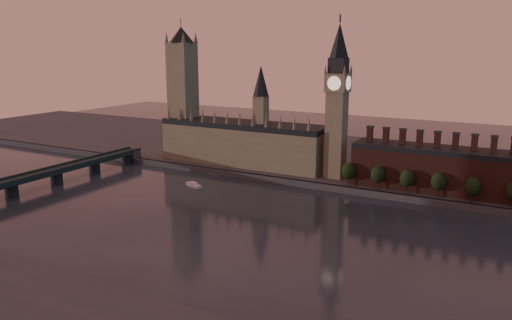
{
  "coord_description": "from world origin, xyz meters",
  "views": [
    {
      "loc": [
        121.36,
        -204.89,
        91.04
      ],
      "look_at": [
        -21.11,
        55.0,
        23.51
      ],
      "focal_mm": 35.0,
      "sensor_mm": 36.0,
      "label": 1
    }
  ],
  "objects_px": {
    "westminster_bridge": "(31,180)",
    "victoria_tower": "(183,88)",
    "big_ben": "(337,100)",
    "river_boat": "(193,185)"
  },
  "relations": [
    {
      "from": "big_ben",
      "to": "westminster_bridge",
      "type": "distance_m",
      "value": 205.83
    },
    {
      "from": "westminster_bridge",
      "to": "victoria_tower",
      "type": "bearing_deg",
      "value": 73.44
    },
    {
      "from": "big_ben",
      "to": "westminster_bridge",
      "type": "relative_size",
      "value": 0.54
    },
    {
      "from": "victoria_tower",
      "to": "big_ben",
      "type": "distance_m",
      "value": 130.12
    },
    {
      "from": "victoria_tower",
      "to": "river_boat",
      "type": "height_order",
      "value": "victoria_tower"
    },
    {
      "from": "victoria_tower",
      "to": "big_ben",
      "type": "height_order",
      "value": "victoria_tower"
    },
    {
      "from": "victoria_tower",
      "to": "big_ben",
      "type": "relative_size",
      "value": 1.01
    },
    {
      "from": "victoria_tower",
      "to": "westminster_bridge",
      "type": "height_order",
      "value": "victoria_tower"
    },
    {
      "from": "big_ben",
      "to": "westminster_bridge",
      "type": "bearing_deg",
      "value": -145.67
    },
    {
      "from": "victoria_tower",
      "to": "river_boat",
      "type": "relative_size",
      "value": 7.36
    }
  ]
}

